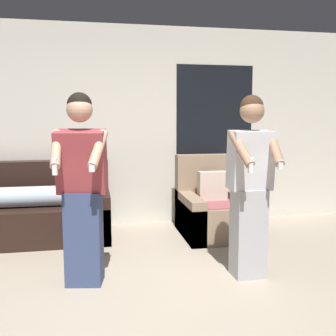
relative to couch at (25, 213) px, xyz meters
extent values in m
plane|color=tan|center=(1.22, -2.20, -0.32)|extent=(14.00, 14.00, 0.00)
cube|color=beige|center=(1.22, 0.49, 1.03)|extent=(6.81, 0.06, 2.70)
cube|color=black|center=(2.53, 0.45, 1.23)|extent=(1.10, 0.01, 1.30)
cube|color=black|center=(0.00, -0.05, -0.10)|extent=(2.03, 0.92, 0.43)
cube|color=black|center=(0.00, 0.30, 0.36)|extent=(2.03, 0.22, 0.49)
cube|color=black|center=(0.87, -0.05, -0.03)|extent=(0.28, 0.92, 0.57)
cylinder|color=silver|center=(0.00, -0.16, 0.23)|extent=(1.10, 0.24, 0.24)
cube|color=#937A60|center=(2.30, -0.29, -0.11)|extent=(0.80, 0.94, 0.43)
cube|color=#937A60|center=(2.30, 0.08, 0.39)|extent=(0.80, 0.20, 0.56)
cube|color=#937A60|center=(1.99, -0.29, -0.06)|extent=(0.18, 0.94, 0.53)
cube|color=#937A60|center=(2.61, -0.29, -0.06)|extent=(0.18, 0.94, 0.53)
cube|color=#994C51|center=(2.30, -0.34, 0.12)|extent=(0.68, 0.75, 0.01)
cube|color=beige|center=(2.30, -0.22, 0.30)|extent=(0.36, 0.14, 0.36)
cube|color=#384770|center=(0.73, -1.46, 0.10)|extent=(0.35, 0.29, 0.83)
cube|color=#99383D|center=(0.73, -1.48, 0.78)|extent=(0.46, 0.37, 0.56)
sphere|color=tan|center=(0.73, -1.50, 1.22)|extent=(0.22, 0.22, 0.22)
sphere|color=black|center=(0.73, -1.49, 1.26)|extent=(0.21, 0.21, 0.21)
cylinder|color=tan|center=(0.54, -1.60, 0.90)|extent=(0.08, 0.35, 0.32)
cube|color=white|center=(0.54, -1.75, 0.77)|extent=(0.04, 0.04, 0.13)
cylinder|color=tan|center=(0.87, -1.66, 0.90)|extent=(0.20, 0.36, 0.32)
cube|color=white|center=(0.82, -1.80, 0.77)|extent=(0.05, 0.04, 0.08)
cube|color=#B2B2B7|center=(2.23, -1.58, 0.09)|extent=(0.29, 0.25, 0.83)
cube|color=silver|center=(2.23, -1.59, 0.77)|extent=(0.38, 0.26, 0.54)
sphere|color=#A37A5B|center=(2.23, -1.59, 1.21)|extent=(0.22, 0.22, 0.22)
sphere|color=#3D2819|center=(2.23, -1.58, 1.25)|extent=(0.21, 0.21, 0.21)
cylinder|color=#A37A5B|center=(2.07, -1.74, 0.89)|extent=(0.14, 0.36, 0.31)
cube|color=white|center=(2.10, -1.89, 0.76)|extent=(0.04, 0.04, 0.13)
cylinder|color=#A37A5B|center=(2.39, -1.73, 0.89)|extent=(0.13, 0.36, 0.31)
cube|color=white|center=(2.37, -1.88, 0.76)|extent=(0.04, 0.04, 0.08)
camera|label=1|loc=(0.83, -4.91, 1.15)|focal=42.00mm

